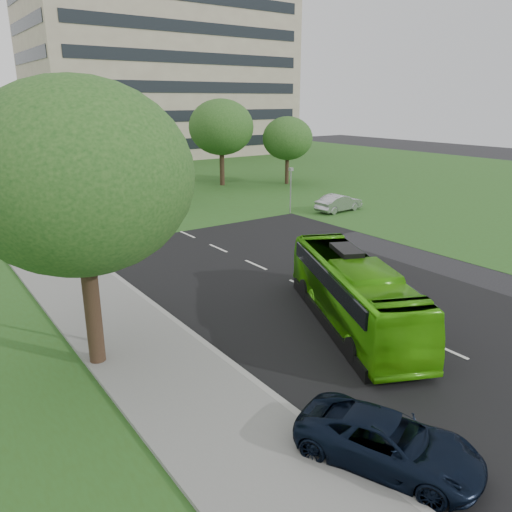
# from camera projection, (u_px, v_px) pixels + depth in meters

# --- Properties ---
(ground) EXTENTS (160.00, 160.00, 0.00)m
(ground) POSITION_uv_depth(u_px,v_px,m) (331.00, 299.00, 23.11)
(ground) COLOR black
(ground) RESTS_ON ground
(street_surfaces) EXTENTS (120.00, 120.00, 0.15)m
(street_surfaces) POSITION_uv_depth(u_px,v_px,m) (132.00, 212.00, 40.55)
(street_surfaces) COLOR black
(street_surfaces) RESTS_ON ground
(office_building) EXTENTS (40.10, 20.10, 25.00)m
(office_building) POSITION_uv_depth(u_px,v_px,m) (164.00, 75.00, 79.61)
(office_building) COLOR gray
(office_building) RESTS_ON ground
(tree_park_b) EXTENTS (7.43, 7.43, 9.74)m
(tree_park_b) POSITION_uv_depth(u_px,v_px,m) (56.00, 128.00, 41.53)
(tree_park_b) COLOR black
(tree_park_b) RESTS_ON ground
(tree_park_c) EXTENTS (5.89, 5.89, 7.83)m
(tree_park_c) POSITION_uv_depth(u_px,v_px,m) (134.00, 141.00, 44.02)
(tree_park_c) COLOR black
(tree_park_c) RESTS_ON ground
(tree_park_d) EXTENTS (6.75, 6.75, 8.93)m
(tree_park_d) POSITION_uv_depth(u_px,v_px,m) (221.00, 127.00, 51.78)
(tree_park_d) COLOR black
(tree_park_d) RESTS_ON ground
(tree_park_e) EXTENTS (5.35, 5.35, 7.13)m
(tree_park_e) POSITION_uv_depth(u_px,v_px,m) (287.00, 138.00, 53.03)
(tree_park_e) COLOR black
(tree_park_e) RESTS_ON ground
(tree_side_near) EXTENTS (7.21, 7.21, 9.59)m
(tree_side_near) POSITION_uv_depth(u_px,v_px,m) (79.00, 178.00, 15.47)
(tree_side_near) COLOR black
(tree_side_near) RESTS_ON ground
(bus) EXTENTS (6.30, 10.02, 2.78)m
(bus) POSITION_uv_depth(u_px,v_px,m) (353.00, 292.00, 20.12)
(bus) COLOR #46B20F
(bus) RESTS_ON ground
(sedan) EXTENTS (4.38, 1.80, 1.41)m
(sedan) POSITION_uv_depth(u_px,v_px,m) (339.00, 203.00, 40.89)
(sedan) COLOR #A5A5AA
(sedan) RESTS_ON ground
(suv) EXTENTS (3.74, 5.08, 1.28)m
(suv) POSITION_uv_depth(u_px,v_px,m) (388.00, 442.00, 12.48)
(suv) COLOR black
(suv) RESTS_ON ground
(traffic_light) EXTENTS (0.90, 0.24, 5.62)m
(traffic_light) POSITION_uv_depth(u_px,v_px,m) (87.00, 260.00, 17.95)
(traffic_light) COLOR black
(traffic_light) RESTS_ON ground
(camera_pole) EXTENTS (0.36, 0.33, 3.66)m
(camera_pole) POSITION_uv_depth(u_px,v_px,m) (291.00, 184.00, 39.75)
(camera_pole) COLOR gray
(camera_pole) RESTS_ON ground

